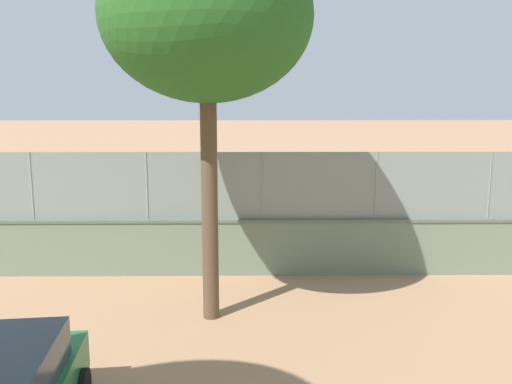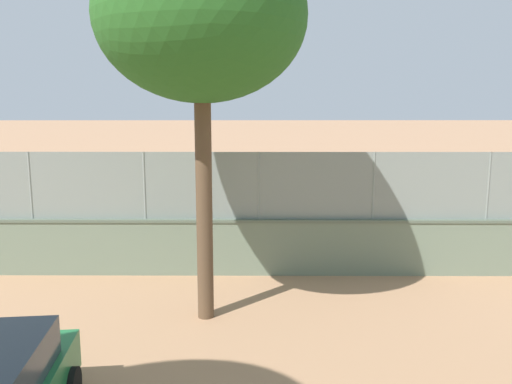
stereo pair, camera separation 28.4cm
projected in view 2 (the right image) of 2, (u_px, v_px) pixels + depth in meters
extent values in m
plane|color=tan|center=(222.00, 205.00, 24.43)|extent=(260.00, 260.00, 0.00)
cube|color=slate|center=(147.00, 248.00, 14.43)|extent=(25.51, 0.70, 1.50)
cube|color=#556151|center=(146.00, 220.00, 14.30)|extent=(25.51, 0.76, 0.08)
cube|color=gray|center=(145.00, 186.00, 14.14)|extent=(24.99, 0.38, 1.85)
cylinder|color=gray|center=(488.00, 186.00, 14.09)|extent=(0.07, 0.07, 1.85)
cylinder|color=gray|center=(373.00, 186.00, 14.10)|extent=(0.07, 0.07, 1.85)
cylinder|color=gray|center=(259.00, 186.00, 14.12)|extent=(0.07, 0.07, 1.85)
cylinder|color=gray|center=(145.00, 186.00, 14.14)|extent=(0.07, 0.07, 1.85)
cylinder|color=gray|center=(31.00, 186.00, 14.15)|extent=(0.07, 0.07, 1.85)
cylinder|color=#591919|center=(341.00, 211.00, 21.25)|extent=(0.20, 0.20, 0.78)
cylinder|color=#591919|center=(345.00, 210.00, 21.33)|extent=(0.20, 0.20, 0.78)
cylinder|color=#D14C42|center=(343.00, 194.00, 21.17)|extent=(0.45, 0.45, 0.58)
cylinder|color=#D8AD84|center=(338.00, 192.00, 20.99)|extent=(0.30, 0.54, 0.17)
cylinder|color=#D8AD84|center=(354.00, 192.00, 21.00)|extent=(0.30, 0.54, 0.17)
sphere|color=#D8AD84|center=(344.00, 184.00, 21.11)|extent=(0.22, 0.22, 0.22)
cylinder|color=red|center=(344.00, 182.00, 21.09)|extent=(0.31, 0.31, 0.05)
cylinder|color=black|center=(356.00, 193.00, 20.84)|extent=(0.15, 0.29, 0.04)
ellipsoid|color=#333338|center=(359.00, 193.00, 20.64)|extent=(0.15, 0.29, 0.24)
cylinder|color=#591919|center=(192.00, 205.00, 22.36)|extent=(0.19, 0.19, 0.78)
cylinder|color=#591919|center=(193.00, 206.00, 22.17)|extent=(0.19, 0.19, 0.78)
cylinder|color=#429951|center=(192.00, 190.00, 22.15)|extent=(0.43, 0.43, 0.58)
cylinder|color=#936B4C|center=(190.00, 186.00, 22.39)|extent=(0.55, 0.26, 0.17)
cylinder|color=#936B4C|center=(187.00, 189.00, 21.75)|extent=(0.55, 0.26, 0.17)
sphere|color=#936B4C|center=(192.00, 181.00, 22.08)|extent=(0.22, 0.22, 0.22)
cylinder|color=red|center=(192.00, 179.00, 22.07)|extent=(0.30, 0.30, 0.05)
cylinder|color=#591919|center=(316.00, 190.00, 26.28)|extent=(0.20, 0.20, 0.81)
cylinder|color=#591919|center=(314.00, 189.00, 26.46)|extent=(0.20, 0.20, 0.81)
cylinder|color=orange|center=(315.00, 176.00, 26.25)|extent=(0.45, 0.45, 0.60)
cylinder|color=brown|center=(320.00, 174.00, 25.97)|extent=(0.56, 0.31, 0.17)
cylinder|color=brown|center=(318.00, 172.00, 26.63)|extent=(0.56, 0.31, 0.17)
sphere|color=brown|center=(316.00, 168.00, 26.18)|extent=(0.23, 0.23, 0.23)
cylinder|color=red|center=(316.00, 166.00, 26.16)|extent=(0.32, 0.32, 0.05)
cylinder|color=black|center=(321.00, 172.00, 26.70)|extent=(0.29, 0.15, 0.04)
ellipsoid|color=#333338|center=(324.00, 172.00, 26.79)|extent=(0.29, 0.15, 0.24)
sphere|color=#3399D8|center=(353.00, 188.00, 19.51)|extent=(0.14, 0.14, 0.14)
sphere|color=yellow|center=(423.00, 255.00, 16.12)|extent=(0.13, 0.13, 0.13)
cylinder|color=brown|center=(204.00, 201.00, 11.17)|extent=(0.36, 0.36, 5.27)
ellipsoid|color=#286023|center=(201.00, 16.00, 10.53)|extent=(4.35, 4.35, 3.50)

